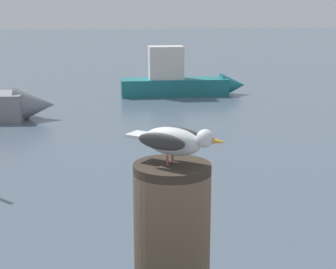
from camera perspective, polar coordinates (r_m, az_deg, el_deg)
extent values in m
cylinder|color=#382D23|center=(2.17, 0.41, -13.16)|extent=(0.28, 0.28, 0.80)
cylinder|color=#C66760|center=(2.01, -0.08, -2.62)|extent=(0.01, 0.01, 0.04)
cylinder|color=#C66760|center=(2.04, 0.45, -2.38)|extent=(0.01, 0.01, 0.04)
ellipsoid|color=silver|center=(2.01, 0.43, -0.69)|extent=(0.24, 0.21, 0.10)
sphere|color=silver|center=(1.94, 3.79, -0.40)|extent=(0.06, 0.06, 0.06)
cone|color=gold|center=(1.91, 5.23, -0.72)|extent=(0.05, 0.04, 0.02)
cube|color=silver|center=(2.08, -2.99, -0.04)|extent=(0.10, 0.11, 0.01)
ellipsoid|color=#313131|center=(1.96, -0.68, -0.71)|extent=(0.17, 0.14, 0.06)
ellipsoid|color=#313131|center=(2.06, 1.02, -0.05)|extent=(0.17, 0.14, 0.06)
cone|color=gray|center=(15.45, -13.25, 2.96)|extent=(1.03, 1.03, 1.02)
cube|color=#1E7075|center=(18.80, 0.63, 4.82)|extent=(3.57, 1.12, 0.55)
cone|color=#1E7075|center=(19.16, 6.56, 4.98)|extent=(0.86, 0.86, 0.82)
cube|color=silver|center=(18.66, -0.21, 7.27)|extent=(1.16, 0.79, 1.07)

